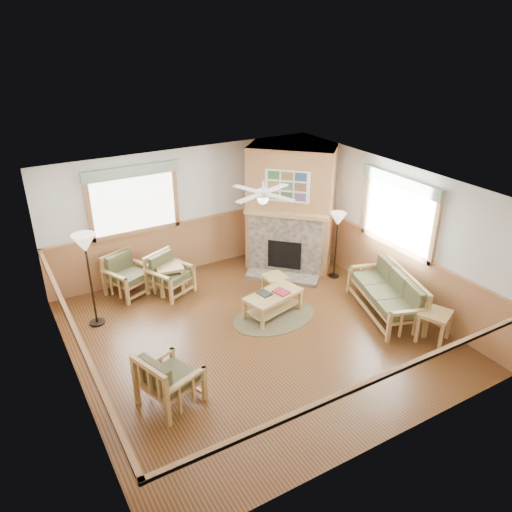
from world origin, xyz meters
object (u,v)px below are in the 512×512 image
footstool (275,284)px  floor_lamp_left (90,281)px  floor_lamp_right (336,245)px  sofa (386,294)px  end_table_sofa (433,326)px  armchair_left (170,378)px  coffee_table (273,304)px  armchair_back_left (128,275)px  armchair_back_right (170,275)px  end_table_chairs (170,278)px

footstool → floor_lamp_left: size_ratio=0.24×
floor_lamp_right → floor_lamp_left: bearing=171.7°
sofa → end_table_sofa: 1.09m
armchair_left → coffee_table: armchair_left is taller
armchair_left → floor_lamp_right: 4.88m
armchair_back_left → armchair_back_right: (0.73, -0.40, -0.01)m
armchair_back_left → floor_lamp_left: bearing=-161.6°
coffee_table → end_table_sofa: size_ratio=1.96×
sofa → footstool: bearing=-124.3°
armchair_back_right → armchair_left: size_ratio=0.97×
armchair_back_right → footstool: size_ratio=1.95×
sofa → coffee_table: size_ratio=1.68×
armchair_back_right → footstool: bearing=-53.9°
sofa → armchair_left: 4.37m
sofa → end_table_sofa: sofa is taller
armchair_back_right → coffee_table: armchair_back_right is taller
armchair_back_left → floor_lamp_right: floor_lamp_right is taller
end_table_sofa → floor_lamp_right: (0.00, 2.72, 0.46)m
armchair_back_left → footstool: bearing=-52.6°
armchair_left → coffee_table: size_ratio=0.76×
armchair_left → end_table_sofa: bearing=-119.5°
armchair_left → end_table_sofa: size_ratio=1.50×
end_table_chairs → sofa: bearing=-41.6°
armchair_left → floor_lamp_right: floor_lamp_right is taller
footstool → floor_lamp_left: 3.57m
armchair_back_left → armchair_back_right: size_ratio=1.01×
footstool → armchair_back_left: bearing=151.2°
armchair_back_left → end_table_chairs: (0.75, -0.33, -0.12)m
footstool → end_table_chairs: bearing=149.3°
coffee_table → footstool: 0.86m
armchair_back_left → floor_lamp_right: 4.32m
end_table_chairs → floor_lamp_left: bearing=-164.3°
floor_lamp_left → floor_lamp_right: 4.96m
end_table_sofa → armchair_left: bearing=169.7°
armchair_back_right → end_table_sofa: armchair_back_right is taller
floor_lamp_right → footstool: bearing=176.8°
sofa → armchair_left: bearing=-68.7°
armchair_back_right → floor_lamp_right: bearing=-43.5°
armchair_back_right → coffee_table: 2.21m
floor_lamp_right → sofa: bearing=-93.8°
armchair_back_right → end_table_sofa: 5.06m
armchair_back_left → armchair_back_right: 0.83m
armchair_back_right → end_table_chairs: armchair_back_right is taller
armchair_back_left → footstool: armchair_back_left is taller
floor_lamp_left → coffee_table: bearing=-24.3°
armchair_back_left → floor_lamp_right: (4.04, -1.50, 0.32)m
coffee_table → footstool: bearing=41.2°
end_table_chairs → armchair_back_left: bearing=156.2°
coffee_table → end_table_chairs: end_table_chairs is taller
armchair_back_right → coffee_table: (1.36, -1.73, -0.19)m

